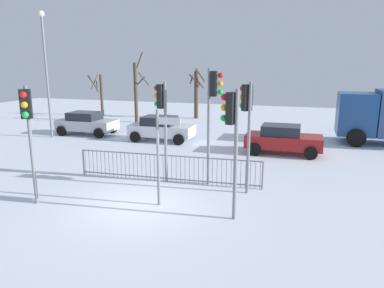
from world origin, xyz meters
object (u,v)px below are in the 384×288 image
Objects in this scene: traffic_light_rear_right at (162,109)px; bare_tree_left at (100,93)px; direction_sign_post at (160,153)px; car_silver_far at (86,123)px; traffic_light_foreground_left at (213,101)px; car_white_mid at (161,128)px; traffic_light_foreground_right at (247,112)px; bare_tree_right at (136,91)px; traffic_light_mid_right at (27,119)px; traffic_light_rear_left at (232,125)px; car_red_near at (283,139)px; bare_tree_centre at (196,93)px; street_lamp at (46,63)px.

bare_tree_left is at bearing 57.42° from traffic_light_rear_right.
direction_sign_post reaches higher than car_silver_far.
traffic_light_foreground_left is 1.20× the size of bare_tree_left.
car_white_mid is 1.00× the size of car_silver_far.
traffic_light_foreground_right is (3.23, -0.20, 0.04)m from traffic_light_rear_right.
bare_tree_right is (-10.75, 13.07, -0.40)m from traffic_light_foreground_right.
traffic_light_mid_right is (-3.05, -3.51, -0.01)m from traffic_light_rear_right.
traffic_light_rear_left reaches higher than bare_tree_left.
traffic_light_rear_right is at bearing -124.91° from car_red_near.
car_red_near is at bearing -52.76° from bare_tree_centre.
traffic_light_rear_left is 15.31m from car_silver_far.
traffic_light_rear_right is 11.63m from street_lamp.
traffic_light_foreground_left is 12.72m from car_silver_far.
street_lamp is at bearing -108.86° from bare_tree_right.
street_lamp reaches higher than traffic_light_foreground_right.
street_lamp is 7.77m from bare_tree_right.
bare_tree_left is (-15.47, 15.37, -0.87)m from traffic_light_foreground_right.
direction_sign_post is 13.32m from car_silver_far.
traffic_light_rear_right is 16.65m from bare_tree_centre.
traffic_light_foreground_right is 17.83m from bare_tree_centre.
bare_tree_left is at bearing 114.31° from car_silver_far.
street_lamp is (-11.86, 5.56, 1.37)m from traffic_light_foreground_left.
traffic_light_mid_right is 0.92× the size of bare_tree_centre.
traffic_light_foreground_left is 1.13× the size of traffic_light_mid_right.
traffic_light_mid_right is 12.08m from car_red_near.
traffic_light_rear_right is 1.00× the size of traffic_light_mid_right.
direction_sign_post is 0.41× the size of street_lamp.
traffic_light_mid_right reaches higher than bare_tree_left.
car_red_near is at bearing 32.58° from traffic_light_foreground_right.
bare_tree_left reaches higher than car_white_mid.
car_silver_far is (-11.62, 7.47, -2.11)m from traffic_light_foreground_right.
direction_sign_post is at bearing -61.06° from bare_tree_right.
car_silver_far is 0.51× the size of street_lamp.
bare_tree_right is (-3.88, -3.36, 0.32)m from bare_tree_centre.
traffic_light_rear_right is 1.01× the size of traffic_light_rear_left.
traffic_light_mid_right is (-6.23, -0.97, 0.01)m from traffic_light_rear_left.
traffic_light_rear_left is 0.91× the size of bare_tree_centre.
traffic_light_mid_right is (-4.96, -3.73, -0.37)m from traffic_light_foreground_left.
traffic_light_foreground_right is 1.02× the size of car_white_mid.
bare_tree_right reaches higher than car_silver_far.
car_silver_far is (-10.30, 7.05, -2.43)m from traffic_light_foreground_left.
street_lamp reaches higher than bare_tree_centre.
traffic_light_foreground_left reaches higher than direction_sign_post.
traffic_light_foreground_right is at bearing 69.49° from traffic_light_foreground_left.
traffic_light_foreground_right is 3.35m from direction_sign_post.
traffic_light_rear_left is at bearing -41.98° from car_silver_far.
traffic_light_rear_right is 2.66m from direction_sign_post.
street_lamp reaches higher than traffic_light_mid_right.
traffic_light_rear_right is at bearing 105.68° from direction_sign_post.
traffic_light_foreground_right is at bearing 17.62° from traffic_light_rear_left.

